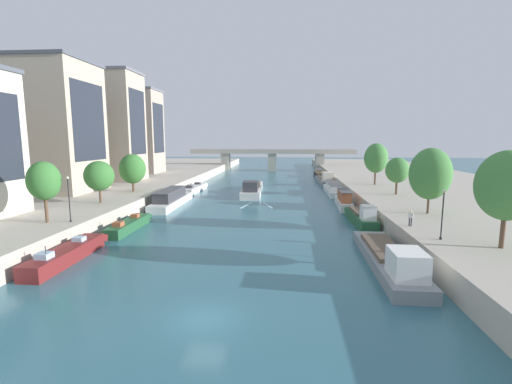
{
  "coord_description": "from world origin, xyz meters",
  "views": [
    {
      "loc": [
        4.9,
        -20.25,
        10.93
      ],
      "look_at": [
        0.0,
        37.68,
        2.33
      ],
      "focal_mm": 25.16,
      "sensor_mm": 36.0,
      "label": 1
    }
  ],
  "objects_px": {
    "barge_midriver": "(252,189)",
    "moored_boat_right_far": "(333,189)",
    "person_on_quay": "(411,217)",
    "moored_boat_left_upstream": "(129,225)",
    "bridge_far": "(272,157)",
    "lamppost_left_bank": "(69,197)",
    "moored_boat_left_downstream": "(172,199)",
    "tree_left_by_lamp": "(99,176)",
    "tree_right_past_mid": "(430,174)",
    "moored_boat_right_upstream": "(319,173)",
    "moored_boat_right_end": "(344,200)",
    "tree_left_second": "(132,169)",
    "moored_boat_right_near": "(361,217)",
    "tree_right_far": "(376,158)",
    "moored_boat_right_second": "(389,258)",
    "moored_boat_left_near": "(195,189)",
    "tree_left_far": "(44,181)",
    "moored_boat_right_lone": "(325,180)",
    "tree_right_distant": "(507,186)",
    "lamppost_right_bank": "(443,212)",
    "tree_right_second": "(397,170)"
  },
  "relations": [
    {
      "from": "moored_boat_left_downstream",
      "to": "moored_boat_right_far",
      "type": "relative_size",
      "value": 1.14
    },
    {
      "from": "moored_boat_right_second",
      "to": "lamppost_right_bank",
      "type": "xyz_separation_m",
      "value": [
        4.7,
        1.49,
        3.78
      ]
    },
    {
      "from": "barge_midriver",
      "to": "moored_boat_right_far",
      "type": "relative_size",
      "value": 1.37
    },
    {
      "from": "tree_left_second",
      "to": "lamppost_left_bank",
      "type": "height_order",
      "value": "tree_left_second"
    },
    {
      "from": "lamppost_left_bank",
      "to": "moored_boat_left_downstream",
      "type": "bearing_deg",
      "value": 79.7
    },
    {
      "from": "moored_boat_right_near",
      "to": "tree_right_far",
      "type": "relative_size",
      "value": 1.38
    },
    {
      "from": "moored_boat_right_end",
      "to": "tree_left_second",
      "type": "distance_m",
      "value": 35.06
    },
    {
      "from": "tree_left_by_lamp",
      "to": "moored_boat_right_near",
      "type": "bearing_deg",
      "value": -0.54
    },
    {
      "from": "moored_boat_right_upstream",
      "to": "tree_left_by_lamp",
      "type": "xyz_separation_m",
      "value": [
        -35.01,
        -59.46,
        5.02
      ]
    },
    {
      "from": "moored_boat_right_lone",
      "to": "lamppost_left_bank",
      "type": "relative_size",
      "value": 3.3
    },
    {
      "from": "moored_boat_right_upstream",
      "to": "tree_left_far",
      "type": "distance_m",
      "value": 79.38
    },
    {
      "from": "moored_boat_left_upstream",
      "to": "tree_left_second",
      "type": "xyz_separation_m",
      "value": [
        -6.5,
        16.38,
        5.41
      ]
    },
    {
      "from": "moored_boat_right_lone",
      "to": "tree_left_second",
      "type": "height_order",
      "value": "tree_left_second"
    },
    {
      "from": "moored_boat_right_lone",
      "to": "barge_midriver",
      "type": "bearing_deg",
      "value": -131.76
    },
    {
      "from": "moored_boat_left_upstream",
      "to": "tree_left_by_lamp",
      "type": "distance_m",
      "value": 10.13
    },
    {
      "from": "moored_boat_right_lone",
      "to": "tree_right_past_mid",
      "type": "relative_size",
      "value": 2.07
    },
    {
      "from": "barge_midriver",
      "to": "lamppost_right_bank",
      "type": "height_order",
      "value": "lamppost_right_bank"
    },
    {
      "from": "moored_boat_right_near",
      "to": "tree_right_second",
      "type": "bearing_deg",
      "value": 56.23
    },
    {
      "from": "barge_midriver",
      "to": "lamppost_right_bank",
      "type": "xyz_separation_m",
      "value": [
        20.35,
        -39.69,
        3.68
      ]
    },
    {
      "from": "lamppost_right_bank",
      "to": "bridge_far",
      "type": "bearing_deg",
      "value": 101.26
    },
    {
      "from": "moored_boat_right_end",
      "to": "moored_boat_right_lone",
      "type": "distance_m",
      "value": 31.91
    },
    {
      "from": "moored_boat_right_far",
      "to": "tree_left_second",
      "type": "relative_size",
      "value": 2.29
    },
    {
      "from": "barge_midriver",
      "to": "moored_boat_left_upstream",
      "type": "relative_size",
      "value": 1.92
    },
    {
      "from": "barge_midriver",
      "to": "person_on_quay",
      "type": "bearing_deg",
      "value": -61.01
    },
    {
      "from": "moored_boat_left_downstream",
      "to": "person_on_quay",
      "type": "distance_m",
      "value": 37.52
    },
    {
      "from": "tree_left_by_lamp",
      "to": "lamppost_left_bank",
      "type": "distance_m",
      "value": 11.65
    },
    {
      "from": "moored_boat_right_second",
      "to": "tree_left_second",
      "type": "relative_size",
      "value": 2.65
    },
    {
      "from": "tree_right_distant",
      "to": "tree_right_past_mid",
      "type": "height_order",
      "value": "tree_right_distant"
    },
    {
      "from": "moored_boat_left_downstream",
      "to": "barge_midriver",
      "type": "bearing_deg",
      "value": 50.16
    },
    {
      "from": "moored_boat_right_lone",
      "to": "tree_left_by_lamp",
      "type": "bearing_deg",
      "value": -129.12
    },
    {
      "from": "moored_boat_right_lone",
      "to": "tree_left_by_lamp",
      "type": "relative_size",
      "value": 2.77
    },
    {
      "from": "moored_boat_right_lone",
      "to": "moored_boat_right_second",
      "type": "bearing_deg",
      "value": -90.69
    },
    {
      "from": "moored_boat_left_upstream",
      "to": "bridge_far",
      "type": "relative_size",
      "value": 0.18
    },
    {
      "from": "moored_boat_left_near",
      "to": "person_on_quay",
      "type": "relative_size",
      "value": 7.93
    },
    {
      "from": "moored_boat_right_near",
      "to": "moored_boat_right_upstream",
      "type": "bearing_deg",
      "value": 90.17
    },
    {
      "from": "tree_right_far",
      "to": "bridge_far",
      "type": "distance_m",
      "value": 58.41
    },
    {
      "from": "moored_boat_right_lone",
      "to": "lamppost_right_bank",
      "type": "xyz_separation_m",
      "value": [
        3.98,
        -58.02,
        3.72
      ]
    },
    {
      "from": "tree_right_second",
      "to": "bridge_far",
      "type": "relative_size",
      "value": 0.1
    },
    {
      "from": "moored_boat_left_near",
      "to": "bridge_far",
      "type": "distance_m",
      "value": 53.46
    },
    {
      "from": "tree_right_past_mid",
      "to": "tree_left_far",
      "type": "bearing_deg",
      "value": -168.95
    },
    {
      "from": "moored_boat_right_end",
      "to": "tree_right_distant",
      "type": "height_order",
      "value": "tree_right_distant"
    },
    {
      "from": "tree_right_past_mid",
      "to": "moored_boat_right_upstream",
      "type": "bearing_deg",
      "value": 96.46
    },
    {
      "from": "moored_boat_left_upstream",
      "to": "tree_right_distant",
      "type": "height_order",
      "value": "tree_right_distant"
    },
    {
      "from": "moored_boat_right_second",
      "to": "person_on_quay",
      "type": "relative_size",
      "value": 10.19
    },
    {
      "from": "tree_left_second",
      "to": "person_on_quay",
      "type": "height_order",
      "value": "tree_left_second"
    },
    {
      "from": "moored_boat_right_near",
      "to": "tree_right_distant",
      "type": "height_order",
      "value": "tree_right_distant"
    },
    {
      "from": "moored_boat_right_upstream",
      "to": "lamppost_right_bank",
      "type": "bearing_deg",
      "value": -86.94
    },
    {
      "from": "moored_boat_left_near",
      "to": "person_on_quay",
      "type": "xyz_separation_m",
      "value": [
        31.65,
        -36.52,
        2.49
      ]
    },
    {
      "from": "moored_boat_right_upstream",
      "to": "lamppost_right_bank",
      "type": "distance_m",
      "value": 74.64
    },
    {
      "from": "bridge_far",
      "to": "moored_boat_right_lone",
      "type": "bearing_deg",
      "value": -67.35
    }
  ]
}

